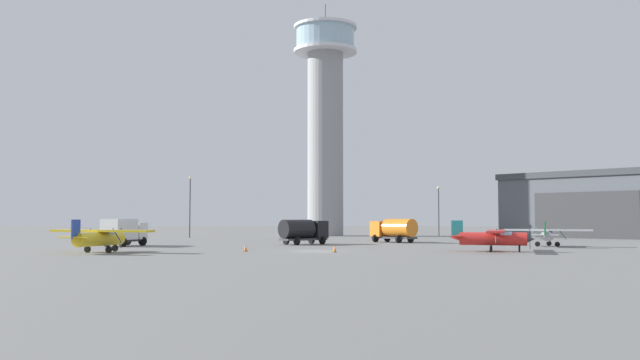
% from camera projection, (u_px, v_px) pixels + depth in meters
% --- Properties ---
extents(ground_plane, '(400.00, 400.00, 0.00)m').
position_uv_depth(ground_plane, '(317.00, 251.00, 63.58)').
color(ground_plane, slate).
extents(control_tower, '(11.40, 11.40, 41.83)m').
position_uv_depth(control_tower, '(326.00, 113.00, 121.00)').
color(control_tower, gray).
rests_on(control_tower, ground_plane).
extents(hangar, '(38.21, 38.35, 10.58)m').
position_uv_depth(hangar, '(616.00, 205.00, 111.79)').
color(hangar, '#4C5159').
rests_on(hangar, ground_plane).
extents(airplane_silver, '(9.14, 7.25, 2.77)m').
position_uv_depth(airplane_silver, '(548.00, 235.00, 73.67)').
color(airplane_silver, '#B7BABF').
rests_on(airplane_silver, ground_plane).
extents(airplane_yellow, '(10.09, 7.92, 3.00)m').
position_uv_depth(airplane_yellow, '(100.00, 237.00, 60.76)').
color(airplane_yellow, gold).
rests_on(airplane_yellow, ground_plane).
extents(airplane_red, '(7.67, 9.78, 2.90)m').
position_uv_depth(airplane_red, '(493.00, 237.00, 62.77)').
color(airplane_red, red).
rests_on(airplane_red, ground_plane).
extents(truck_box_white, '(4.27, 6.03, 3.02)m').
position_uv_depth(truck_box_white, '(125.00, 231.00, 75.21)').
color(truck_box_white, '#38383D').
rests_on(truck_box_white, ground_plane).
extents(truck_fuel_tanker_black, '(5.98, 5.46, 2.95)m').
position_uv_depth(truck_fuel_tanker_black, '(304.00, 230.00, 79.85)').
color(truck_fuel_tanker_black, '#38383D').
rests_on(truck_fuel_tanker_black, ground_plane).
extents(truck_fuel_tanker_orange, '(5.91, 6.28, 3.04)m').
position_uv_depth(truck_fuel_tanker_orange, '(395.00, 229.00, 86.65)').
color(truck_fuel_tanker_orange, '#38383D').
rests_on(truck_fuel_tanker_orange, ground_plane).
extents(light_post_west, '(0.44, 0.44, 8.48)m').
position_uv_depth(light_post_west, '(439.00, 207.00, 113.17)').
color(light_post_west, '#38383D').
rests_on(light_post_west, ground_plane).
extents(light_post_east, '(0.44, 0.44, 9.82)m').
position_uv_depth(light_post_east, '(191.00, 202.00, 108.06)').
color(light_post_east, '#38383D').
rests_on(light_post_east, ground_plane).
extents(traffic_cone_near_left, '(0.36, 0.36, 0.70)m').
position_uv_depth(traffic_cone_near_left, '(246.00, 248.00, 63.42)').
color(traffic_cone_near_left, black).
rests_on(traffic_cone_near_left, ground_plane).
extents(traffic_cone_near_right, '(0.36, 0.36, 0.64)m').
position_uv_depth(traffic_cone_near_right, '(336.00, 249.00, 61.79)').
color(traffic_cone_near_right, black).
rests_on(traffic_cone_near_right, ground_plane).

